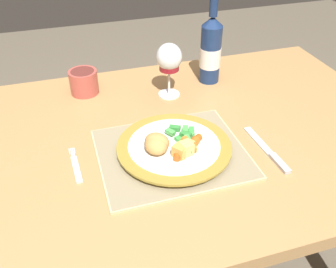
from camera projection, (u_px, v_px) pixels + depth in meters
The scene contains 12 objects.
dining_table at pixel (146, 166), 1.01m from camera, with size 1.42×0.81×0.74m.
placemat at pixel (172, 153), 0.90m from camera, with size 0.35×0.29×0.01m.
dinner_plate at pixel (174, 148), 0.90m from camera, with size 0.28×0.28×0.02m.
breaded_croquettes at pixel (157, 143), 0.86m from camera, with size 0.08×0.08×0.04m.
green_beans_pile at pixel (184, 134), 0.91m from camera, with size 0.08×0.08×0.02m.
glazed_carrots at pixel (189, 146), 0.87m from camera, with size 0.09×0.07×0.02m.
fork at pixel (76, 167), 0.86m from camera, with size 0.02×0.13×0.01m.
table_knife at pixel (270, 153), 0.90m from camera, with size 0.02×0.19×0.01m.
wine_glass at pixel (169, 60), 1.07m from camera, with size 0.07×0.07×0.16m.
bottle at pixel (211, 50), 1.15m from camera, with size 0.07×0.07×0.27m.
roast_potatoes at pixel (184, 149), 0.86m from camera, with size 0.06×0.05×0.03m.
drinking_cup at pixel (84, 81), 1.12m from camera, with size 0.08×0.08×0.07m.
Camera 1 is at (-0.17, -0.75, 1.31)m, focal length 40.00 mm.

